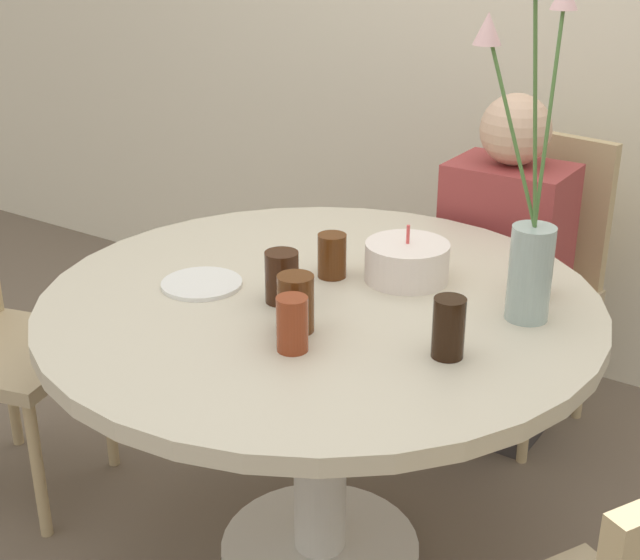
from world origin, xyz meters
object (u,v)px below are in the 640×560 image
object	(u,v)px
flower_vase	(530,209)
drink_glass_0	(449,328)
birthday_cake	(407,262)
person_boy	(502,284)
chair_far_back	(530,266)
side_plate	(202,284)
drink_glass_4	(292,324)
drink_glass_3	(332,256)
drink_glass_1	(282,277)
drink_glass_5	(296,303)
drink_glass_2	(536,268)

from	to	relation	value
flower_vase	drink_glass_0	xyz separation A→B (m)	(-0.04, -0.26, -0.18)
birthday_cake	flower_vase	world-z (taller)	flower_vase
person_boy	chair_far_back	bearing A→B (deg)	81.22
side_plate	drink_glass_4	distance (m)	0.39
side_plate	drink_glass_3	world-z (taller)	drink_glass_3
drink_glass_0	drink_glass_1	xyz separation A→B (m)	(-0.42, 0.03, -0.00)
birthday_cake	side_plate	xyz separation A→B (m)	(-0.38, -0.30, -0.04)
flower_vase	side_plate	size ratio (longest dim) A/B	3.89
side_plate	drink_glass_1	size ratio (longest dim) A/B	1.61
birthday_cake	side_plate	size ratio (longest dim) A/B	1.05
drink_glass_0	drink_glass_4	size ratio (longest dim) A/B	1.09
drink_glass_4	drink_glass_0	bearing A→B (deg)	28.86
drink_glass_3	drink_glass_4	distance (m)	0.39
chair_far_back	drink_glass_4	size ratio (longest dim) A/B	7.95
drink_glass_5	person_boy	xyz separation A→B (m)	(0.07, 0.96, -0.29)
drink_glass_2	person_boy	bearing A→B (deg)	118.54
birthday_cake	drink_glass_5	size ratio (longest dim) A/B	1.62
drink_glass_1	person_boy	size ratio (longest dim) A/B	0.11
birthday_cake	drink_glass_2	xyz separation A→B (m)	(0.28, 0.09, 0.02)
flower_vase	birthday_cake	bearing A→B (deg)	174.12
birthday_cake	drink_glass_5	distance (m)	0.37
flower_vase	drink_glass_1	world-z (taller)	flower_vase
flower_vase	drink_glass_2	distance (m)	0.22
birthday_cake	drink_glass_4	world-z (taller)	birthday_cake
drink_glass_3	drink_glass_4	xyz separation A→B (m)	(0.14, -0.36, 0.00)
side_plate	drink_glass_3	bearing A→B (deg)	44.48
chair_far_back	person_boy	size ratio (longest dim) A/B	0.85
drink_glass_2	drink_glass_5	size ratio (longest dim) A/B	1.01
flower_vase	drink_glass_3	distance (m)	0.49
drink_glass_2	birthday_cake	bearing A→B (deg)	-162.28
flower_vase	drink_glass_3	bearing A→B (deg)	-173.50
birthday_cake	flower_vase	xyz separation A→B (m)	(0.30, -0.03, 0.19)
drink_glass_2	drink_glass_3	bearing A→B (deg)	-158.57
side_plate	drink_glass_5	bearing A→B (deg)	-11.89
chair_far_back	flower_vase	world-z (taller)	flower_vase
chair_far_back	flower_vase	size ratio (longest dim) A/B	1.24
drink_glass_0	drink_glass_5	distance (m)	0.32
drink_glass_3	drink_glass_1	bearing A→B (deg)	-94.38
drink_glass_3	drink_glass_4	bearing A→B (deg)	-68.53
drink_glass_2	drink_glass_5	world-z (taller)	drink_glass_2
drink_glass_5	person_boy	world-z (taller)	person_boy
drink_glass_1	drink_glass_5	world-z (taller)	drink_glass_5
drink_glass_0	drink_glass_3	distance (m)	0.46
chair_far_back	drink_glass_0	bearing A→B (deg)	-69.27
drink_glass_0	drink_glass_1	bearing A→B (deg)	176.00
flower_vase	chair_far_back	bearing A→B (deg)	108.69
birthday_cake	drink_glass_2	world-z (taller)	birthday_cake
drink_glass_2	drink_glass_3	size ratio (longest dim) A/B	1.18
birthday_cake	flower_vase	bearing A→B (deg)	-5.88
flower_vase	drink_glass_0	distance (m)	0.32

